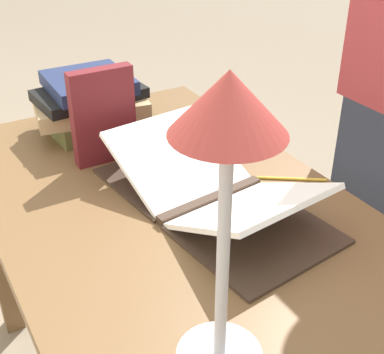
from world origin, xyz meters
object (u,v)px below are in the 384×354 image
Objects in this scene: book_standing_upright at (103,116)px; reading_lamp at (227,158)px; coffee_mug at (178,131)px; pencil at (292,179)px; open_book at (211,190)px; book_stack_tall at (90,103)px.

book_standing_upright is 0.52× the size of reading_lamp.
book_standing_upright is at bearing 83.58° from coffee_mug.
reading_lamp is (-0.69, 0.10, 0.23)m from book_standing_upright.
pencil is at bearing -153.21° from coffee_mug.
book_standing_upright is (0.31, 0.12, 0.09)m from open_book.
book_stack_tall is 3.75× the size of coffee_mug.
open_book is 0.30m from coffee_mug.
book_stack_tall reaches higher than open_book.
coffee_mug is (0.67, -0.29, -0.31)m from reading_lamp.
open_book reaches higher than pencil.
open_book is at bearing -169.46° from book_stack_tall.
book_standing_upright is at bearing 47.36° from pencil.
book_stack_tall is 2.31× the size of pencil.
open_book is 0.23m from pencil.
pencil is (0.37, -0.44, -0.35)m from reading_lamp.
reading_lamp is at bearing 172.22° from book_standing_upright.
reading_lamp is 0.79m from coffee_mug.
reading_lamp is at bearing 156.32° from coffee_mug.
book_stack_tall is 0.19m from book_standing_upright.
book_standing_upright reaches higher than book_stack_tall.
coffee_mug is (-0.20, -0.17, -0.04)m from book_stack_tall.
book_standing_upright is 0.73m from reading_lamp.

